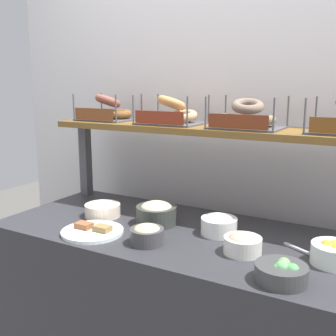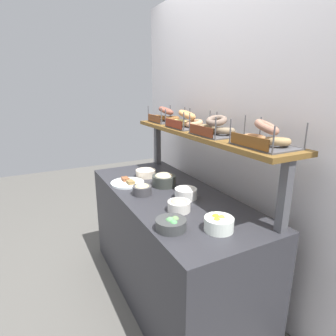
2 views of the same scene
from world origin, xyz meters
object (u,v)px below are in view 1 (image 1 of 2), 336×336
Objects in this scene: bowl_cream_cheese at (219,224)px; bowl_veggie_mix at (282,272)px; serving_plate_white at (93,231)px; bagel_basket_sesame at (171,114)px; bowl_hummus at (147,234)px; bagel_basket_cinnamon_raisin at (108,111)px; bowl_fruit_salad at (334,253)px; bowl_tuna_salad at (156,213)px; bagel_basket_poppy at (247,118)px; serving_spoon_near_plate at (310,253)px; bowl_potato_salad at (103,209)px; bowl_lox_spread at (243,243)px.

bowl_veggie_mix is at bearing -41.05° from bowl_cream_cheese.
bagel_basket_sesame is (0.12, 0.46, 0.47)m from serving_plate_white.
bagel_basket_cinnamon_raisin is at bearing 139.24° from bowl_hummus.
bowl_fruit_salad is 0.76m from bowl_tuna_salad.
bowl_veggie_mix is 0.93× the size of bowl_tuna_salad.
bowl_fruit_salad is at bearing -18.87° from bagel_basket_sesame.
serving_plate_white is at bearing -168.81° from bowl_fruit_salad.
serving_spoon_near_plate is at bearing -34.41° from bagel_basket_poppy.
bagel_basket_poppy is at bearing 33.59° from bowl_tuna_salad.
bowl_hummus is 0.47× the size of bagel_basket_cinnamon_raisin.
bagel_basket_cinnamon_raisin reaches higher than bowl_hummus.
bowl_potato_salad is 0.93× the size of bowl_tuna_salad.
bowl_hummus is at bearing -118.80° from bagel_basket_poppy.
bowl_cream_cheese is at bearing 174.56° from serving_spoon_near_plate.
bowl_potato_salad is 0.23m from serving_plate_white.
bagel_basket_poppy is at bearing 147.71° from bowl_fruit_salad.
bowl_potato_salad is 1.19× the size of bowl_lox_spread.
bowl_veggie_mix is at bearing -14.86° from bowl_potato_salad.
bowl_fruit_salad is at bearing 12.69° from bowl_lox_spread.
bowl_potato_salad is at bearing -174.85° from bowl_cream_cheese.
bowl_tuna_salad is at bearing -76.91° from bagel_basket_sesame.
bowl_veggie_mix is at bearing -119.31° from bowl_fruit_salad.
bowl_fruit_salad is 0.61× the size of serving_plate_white.
bowl_hummus reaches higher than bowl_potato_salad.
serving_plate_white is 0.73m from bagel_basket_cinnamon_raisin.
bagel_basket_cinnamon_raisin is at bearing 166.17° from bowl_fruit_salad.
bowl_hummus is at bearing -130.81° from bowl_cream_cheese.
bowl_cream_cheese is at bearing -16.81° from bagel_basket_cinnamon_raisin.
bowl_lox_spread is at bearing -167.31° from bowl_fruit_salad.
bagel_basket_sesame is (-0.35, 0.21, 0.43)m from bowl_cream_cheese.
bowl_fruit_salad is at bearing 60.69° from bowl_veggie_mix.
bowl_lox_spread is 0.54× the size of serving_plate_white.
bagel_basket_poppy reaches higher than serving_plate_white.
bowl_lox_spread is 1.07m from bagel_basket_cinnamon_raisin.
bowl_lox_spread is at bearing -42.61° from bowl_cream_cheese.
bowl_cream_cheese is (-0.46, 0.07, 0.00)m from bowl_fruit_salad.
bagel_basket_cinnamon_raisin reaches higher than bowl_cream_cheese.
bowl_potato_salad is 0.55m from bagel_basket_cinnamon_raisin.
bowl_lox_spread reaches higher than bowl_potato_salad.
bowl_potato_salad is at bearing -179.03° from serving_spoon_near_plate.
bagel_basket_cinnamon_raisin reaches higher than serving_spoon_near_plate.
bowl_cream_cheese reaches higher than bowl_potato_salad.
bowl_cream_cheese reaches higher than serving_spoon_near_plate.
serving_spoon_near_plate is at bearing -13.10° from bagel_basket_cinnamon_raisin.
bowl_veggie_mix is 0.73m from bagel_basket_poppy.
bowl_hummus is 0.62m from serving_spoon_near_plate.
bagel_basket_poppy is (-0.30, 0.49, 0.44)m from bowl_veggie_mix.
bowl_veggie_mix is 1.19× the size of bowl_lox_spread.
bowl_cream_cheese is 0.59m from bagel_basket_sesame.
serving_spoon_near_plate is at bearing 14.62° from serving_plate_white.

